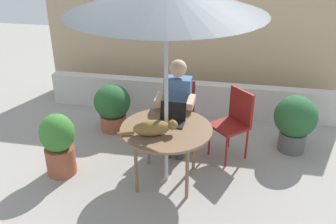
{
  "coord_description": "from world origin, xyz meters",
  "views": [
    {
      "loc": [
        0.72,
        -3.63,
        2.74
      ],
      "look_at": [
        0.0,
        0.1,
        0.86
      ],
      "focal_mm": 40.28,
      "sensor_mm": 36.0,
      "label": 1
    }
  ],
  "objects_px": {
    "cat": "(154,128)",
    "chair_occupied": "(179,108)",
    "patio_table": "(166,132)",
    "potted_plant_corner": "(58,143)",
    "person_seated": "(177,102)",
    "laptop": "(172,117)",
    "potted_plant_by_chair": "(295,121)",
    "chair_empty": "(235,118)",
    "potted_plant_near_fence": "(112,106)"
  },
  "relations": [
    {
      "from": "chair_occupied",
      "to": "person_seated",
      "type": "distance_m",
      "value": 0.23
    },
    {
      "from": "chair_occupied",
      "to": "potted_plant_near_fence",
      "type": "height_order",
      "value": "chair_occupied"
    },
    {
      "from": "chair_occupied",
      "to": "chair_empty",
      "type": "relative_size",
      "value": 1.0
    },
    {
      "from": "person_seated",
      "to": "potted_plant_by_chair",
      "type": "xyz_separation_m",
      "value": [
        1.53,
        0.27,
        -0.26
      ]
    },
    {
      "from": "potted_plant_near_fence",
      "to": "potted_plant_corner",
      "type": "bearing_deg",
      "value": -102.88
    },
    {
      "from": "chair_empty",
      "to": "person_seated",
      "type": "height_order",
      "value": "person_seated"
    },
    {
      "from": "person_seated",
      "to": "potted_plant_by_chair",
      "type": "relative_size",
      "value": 1.6
    },
    {
      "from": "patio_table",
      "to": "potted_plant_near_fence",
      "type": "relative_size",
      "value": 1.49
    },
    {
      "from": "laptop",
      "to": "potted_plant_corner",
      "type": "height_order",
      "value": "laptop"
    },
    {
      "from": "chair_empty",
      "to": "chair_occupied",
      "type": "bearing_deg",
      "value": 167.99
    },
    {
      "from": "potted_plant_near_fence",
      "to": "potted_plant_by_chair",
      "type": "distance_m",
      "value": 2.55
    },
    {
      "from": "patio_table",
      "to": "potted_plant_corner",
      "type": "height_order",
      "value": "potted_plant_corner"
    },
    {
      "from": "potted_plant_near_fence",
      "to": "chair_empty",
      "type": "bearing_deg",
      "value": -12.42
    },
    {
      "from": "chair_occupied",
      "to": "chair_empty",
      "type": "bearing_deg",
      "value": -12.01
    },
    {
      "from": "patio_table",
      "to": "potted_plant_corner",
      "type": "bearing_deg",
      "value": -175.81
    },
    {
      "from": "person_seated",
      "to": "cat",
      "type": "relative_size",
      "value": 1.96
    },
    {
      "from": "potted_plant_near_fence",
      "to": "potted_plant_by_chair",
      "type": "xyz_separation_m",
      "value": [
        2.55,
        -0.11,
        0.06
      ]
    },
    {
      "from": "patio_table",
      "to": "potted_plant_corner",
      "type": "distance_m",
      "value": 1.31
    },
    {
      "from": "laptop",
      "to": "potted_plant_corner",
      "type": "xyz_separation_m",
      "value": [
        -1.33,
        -0.26,
        -0.35
      ]
    },
    {
      "from": "laptop",
      "to": "person_seated",
      "type": "bearing_deg",
      "value": 93.93
    },
    {
      "from": "chair_occupied",
      "to": "potted_plant_corner",
      "type": "relative_size",
      "value": 1.15
    },
    {
      "from": "patio_table",
      "to": "person_seated",
      "type": "relative_size",
      "value": 0.83
    },
    {
      "from": "laptop",
      "to": "cat",
      "type": "distance_m",
      "value": 0.36
    },
    {
      "from": "chair_empty",
      "to": "laptop",
      "type": "relative_size",
      "value": 2.96
    },
    {
      "from": "patio_table",
      "to": "potted_plant_corner",
      "type": "xyz_separation_m",
      "value": [
        -1.29,
        -0.09,
        -0.23
      ]
    },
    {
      "from": "laptop",
      "to": "potted_plant_near_fence",
      "type": "bearing_deg",
      "value": 138.51
    },
    {
      "from": "potted_plant_by_chair",
      "to": "person_seated",
      "type": "bearing_deg",
      "value": -169.81
    },
    {
      "from": "potted_plant_near_fence",
      "to": "chair_occupied",
      "type": "bearing_deg",
      "value": -12.72
    },
    {
      "from": "laptop",
      "to": "patio_table",
      "type": "bearing_deg",
      "value": -102.97
    },
    {
      "from": "cat",
      "to": "potted_plant_by_chair",
      "type": "relative_size",
      "value": 0.82
    },
    {
      "from": "chair_occupied",
      "to": "cat",
      "type": "xyz_separation_m",
      "value": [
        -0.1,
        -1.04,
        0.25
      ]
    },
    {
      "from": "laptop",
      "to": "potted_plant_near_fence",
      "type": "relative_size",
      "value": 0.44
    },
    {
      "from": "person_seated",
      "to": "potted_plant_by_chair",
      "type": "distance_m",
      "value": 1.58
    },
    {
      "from": "laptop",
      "to": "potted_plant_corner",
      "type": "relative_size",
      "value": 0.39
    },
    {
      "from": "patio_table",
      "to": "potted_plant_near_fence",
      "type": "height_order",
      "value": "patio_table"
    },
    {
      "from": "chair_empty",
      "to": "cat",
      "type": "distance_m",
      "value": 1.25
    },
    {
      "from": "person_seated",
      "to": "laptop",
      "type": "xyz_separation_m",
      "value": [
        0.04,
        -0.55,
        0.06
      ]
    },
    {
      "from": "person_seated",
      "to": "potted_plant_near_fence",
      "type": "bearing_deg",
      "value": 159.13
    },
    {
      "from": "chair_occupied",
      "to": "cat",
      "type": "height_order",
      "value": "chair_occupied"
    },
    {
      "from": "chair_occupied",
      "to": "chair_empty",
      "type": "xyz_separation_m",
      "value": [
        0.75,
        -0.16,
        0.0
      ]
    },
    {
      "from": "cat",
      "to": "chair_occupied",
      "type": "bearing_deg",
      "value": 84.52
    },
    {
      "from": "chair_empty",
      "to": "person_seated",
      "type": "bearing_deg",
      "value": 179.97
    },
    {
      "from": "person_seated",
      "to": "laptop",
      "type": "relative_size",
      "value": 4.07
    },
    {
      "from": "potted_plant_near_fence",
      "to": "laptop",
      "type": "bearing_deg",
      "value": -41.49
    },
    {
      "from": "laptop",
      "to": "cat",
      "type": "height_order",
      "value": "laptop"
    },
    {
      "from": "patio_table",
      "to": "person_seated",
      "type": "xyz_separation_m",
      "value": [
        -0.0,
        0.71,
        0.06
      ]
    },
    {
      "from": "patio_table",
      "to": "chair_empty",
      "type": "height_order",
      "value": "chair_empty"
    },
    {
      "from": "chair_empty",
      "to": "potted_plant_near_fence",
      "type": "distance_m",
      "value": 1.81
    },
    {
      "from": "chair_occupied",
      "to": "person_seated",
      "type": "relative_size",
      "value": 0.73
    },
    {
      "from": "person_seated",
      "to": "potted_plant_near_fence",
      "type": "distance_m",
      "value": 1.14
    }
  ]
}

